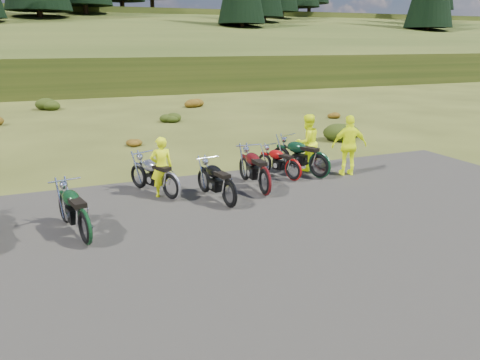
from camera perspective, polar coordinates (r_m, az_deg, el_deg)
name	(u,v)px	position (r m, az deg, el deg)	size (l,w,h in m)	color
ground	(219,221)	(11.11, -2.61, -5.06)	(300.00, 300.00, 0.00)	#373E14
gravel_pad	(253,256)	(9.40, 1.61, -9.19)	(20.00, 12.00, 0.04)	black
hill_slope	(75,78)	(59.97, -19.48, 11.64)	(300.00, 46.00, 3.00)	#293913
hill_plateau	(57,61)	(119.85, -21.38, 13.41)	(300.00, 90.00, 9.17)	#293913
shrub_3	(49,103)	(31.84, -22.25, 8.73)	(1.56, 1.56, 0.92)	#20300C
shrub_4	(132,141)	(19.56, -13.00, 4.70)	(0.77, 0.77, 0.45)	#6E360D
shrub_5	(170,116)	(25.24, -8.57, 7.69)	(1.03, 1.03, 0.61)	#20300C
shrub_6	(193,101)	(31.06, -5.76, 9.54)	(1.30, 1.30, 0.77)	#6E360D
shrub_7	(343,129)	(20.86, 12.41, 6.10)	(1.56, 1.56, 0.92)	#20300C
shrub_8	(332,114)	(26.83, 11.09, 7.91)	(0.77, 0.77, 0.45)	#6E360D
motorcycle_2	(87,246)	(10.33, -18.16, -7.62)	(2.19, 0.73, 1.14)	black
motorcycle_3	(172,201)	(12.62, -8.31, -2.53)	(2.19, 0.73, 1.15)	#B3B3B8
motorcycle_4	(265,196)	(12.88, 3.01, -1.99)	(2.27, 0.76, 1.19)	#490C0D
motorcycle_5	(229,208)	(11.94, -1.30, -3.48)	(2.10, 0.70, 1.10)	black
motorcycle_6	(293,181)	(14.32, 6.48, -0.17)	(1.88, 0.63, 0.98)	#9C0C0B
motorcycle_7	(319,179)	(14.69, 9.60, 0.13)	(2.31, 0.77, 1.21)	black
person_middle	(162,168)	(12.72, -9.54, 1.44)	(0.60, 0.39, 1.65)	#DFF10C
person_right_a	(307,143)	(15.36, 8.17, 4.44)	(0.89, 0.70, 1.84)	#DFF10C
person_right_b	(349,146)	(15.03, 13.16, 4.02)	(1.11, 0.46, 1.89)	#DFF10C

